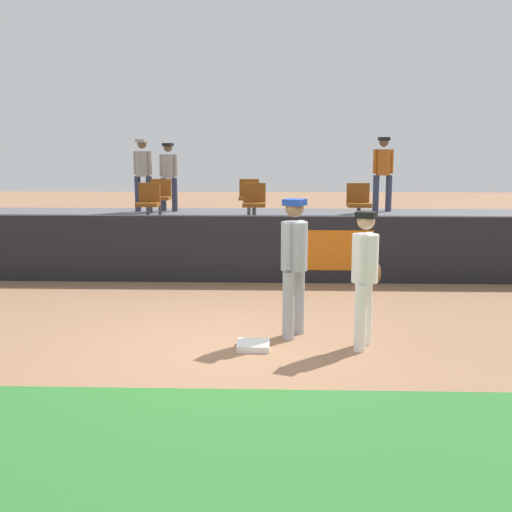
{
  "coord_description": "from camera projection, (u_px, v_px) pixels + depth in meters",
  "views": [
    {
      "loc": [
        0.53,
        -7.49,
        2.43
      ],
      "look_at": [
        0.25,
        1.01,
        1.0
      ],
      "focal_mm": 44.09,
      "sensor_mm": 36.0,
      "label": 1
    }
  ],
  "objects": [
    {
      "name": "seat_front_center",
      "position": [
        254.0,
        201.0,
        13.01
      ],
      "size": [
        0.47,
        0.44,
        0.84
      ],
      "color": "#4C4C51",
      "rests_on": "bleacher_platform"
    },
    {
      "name": "field_wall",
      "position": [
        249.0,
        249.0,
        11.72
      ],
      "size": [
        18.0,
        0.26,
        1.24
      ],
      "color": "black",
      "rests_on": "ground_plane"
    },
    {
      "name": "ground_plane",
      "position": [
        234.0,
        349.0,
        7.8
      ],
      "size": [
        60.0,
        60.0,
        0.0
      ],
      "primitive_type": "plane",
      "color": "#936B4C"
    },
    {
      "name": "seat_front_right",
      "position": [
        359.0,
        201.0,
        12.93
      ],
      "size": [
        0.47,
        0.44,
        0.84
      ],
      "color": "#4C4C51",
      "rests_on": "bleacher_platform"
    },
    {
      "name": "spectator_casual",
      "position": [
        169.0,
        172.0,
        15.61
      ],
      "size": [
        0.46,
        0.38,
        1.69
      ],
      "rotation": [
        0.0,
        0.0,
        2.92
      ],
      "color": "#33384C",
      "rests_on": "bleacher_platform"
    },
    {
      "name": "player_fielder_home",
      "position": [
        365.0,
        270.0,
        7.69
      ],
      "size": [
        0.46,
        0.49,
        1.7
      ],
      "rotation": [
        0.0,
        0.0,
        -1.95
      ],
      "color": "white",
      "rests_on": "ground_plane"
    },
    {
      "name": "bleacher_platform",
      "position": [
        254.0,
        238.0,
        14.28
      ],
      "size": [
        18.0,
        4.8,
        0.93
      ],
      "primitive_type": "cube",
      "color": "#59595E",
      "rests_on": "ground_plane"
    },
    {
      "name": "seat_back_center",
      "position": [
        249.0,
        195.0,
        14.79
      ],
      "size": [
        0.46,
        0.44,
        0.84
      ],
      "color": "#4C4C51",
      "rests_on": "bleacher_platform"
    },
    {
      "name": "first_base",
      "position": [
        253.0,
        345.0,
        7.8
      ],
      "size": [
        0.4,
        0.4,
        0.08
      ],
      "primitive_type": "cube",
      "color": "white",
      "rests_on": "ground_plane"
    },
    {
      "name": "seat_front_left",
      "position": [
        149.0,
        201.0,
        13.08
      ],
      "size": [
        0.45,
        0.44,
        0.84
      ],
      "color": "#4C4C51",
      "rests_on": "bleacher_platform"
    },
    {
      "name": "grass_foreground_strip",
      "position": [
        210.0,
        453.0,
        5.09
      ],
      "size": [
        18.0,
        2.8,
        0.01
      ],
      "primitive_type": "cube",
      "color": "#2D722D",
      "rests_on": "ground_plane"
    },
    {
      "name": "spectator_capped",
      "position": [
        383.0,
        169.0,
        15.55
      ],
      "size": [
        0.51,
        0.39,
        1.83
      ],
      "rotation": [
        0.0,
        0.0,
        3.26
      ],
      "color": "#33384C",
      "rests_on": "bleacher_platform"
    },
    {
      "name": "player_runner_visitor",
      "position": [
        294.0,
        258.0,
        8.15
      ],
      "size": [
        0.46,
        0.47,
        1.82
      ],
      "rotation": [
        0.0,
        0.0,
        -2.03
      ],
      "color": "#9EA3AD",
      "rests_on": "ground_plane"
    },
    {
      "name": "spectator_hooded",
      "position": [
        143.0,
        170.0,
        15.47
      ],
      "size": [
        0.48,
        0.42,
        1.78
      ],
      "rotation": [
        0.0,
        0.0,
        2.84
      ],
      "color": "#33384C",
      "rests_on": "bleacher_platform"
    },
    {
      "name": "seat_back_left",
      "position": [
        160.0,
        195.0,
        14.86
      ],
      "size": [
        0.48,
        0.44,
        0.84
      ],
      "color": "#4C4C51",
      "rests_on": "bleacher_platform"
    }
  ]
}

